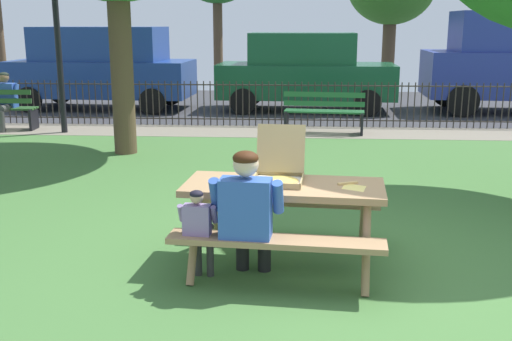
# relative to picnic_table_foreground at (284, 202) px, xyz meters

# --- Properties ---
(ground) EXTENTS (28.00, 11.59, 0.02)m
(ground) POSITION_rel_picnic_table_foreground_xyz_m (0.70, 1.97, -0.61)
(ground) COLOR #447238
(cobblestone_walkway) EXTENTS (28.00, 1.40, 0.01)m
(cobblestone_walkway) POSITION_rel_picnic_table_foreground_xyz_m (0.70, 7.07, -0.60)
(cobblestone_walkway) COLOR gray
(street_asphalt) EXTENTS (28.00, 6.98, 0.01)m
(street_asphalt) POSITION_rel_picnic_table_foreground_xyz_m (0.70, 11.26, -0.60)
(street_asphalt) COLOR #38383D
(picnic_table_foreground) EXTENTS (1.92, 1.62, 0.79)m
(picnic_table_foreground) POSITION_rel_picnic_table_foreground_xyz_m (0.00, 0.00, 0.00)
(picnic_table_foreground) COLOR #A47D56
(picnic_table_foreground) RESTS_ON ground
(pizza_box_open) EXTENTS (0.49, 0.56, 0.49)m
(pizza_box_open) POSITION_rel_picnic_table_foreground_xyz_m (-0.05, 0.11, 0.27)
(pizza_box_open) COLOR tan
(pizza_box_open) RESTS_ON picnic_table_foreground
(pizza_slice_on_table) EXTENTS (0.27, 0.30, 0.02)m
(pizza_slice_on_table) POSITION_rel_picnic_table_foreground_xyz_m (0.61, -0.06, 0.18)
(pizza_slice_on_table) COLOR #F0D56B
(pizza_slice_on_table) RESTS_ON picnic_table_foreground
(adult_at_table) EXTENTS (0.63, 0.61, 1.19)m
(adult_at_table) POSITION_rel_picnic_table_foreground_xyz_m (-0.29, -0.48, 0.06)
(adult_at_table) COLOR black
(adult_at_table) RESTS_ON ground
(child_at_table) EXTENTS (0.34, 0.33, 0.85)m
(child_at_table) POSITION_rel_picnic_table_foreground_xyz_m (-0.70, -0.47, -0.08)
(child_at_table) COLOR #353535
(child_at_table) RESTS_ON ground
(iron_fence_streetside) EXTENTS (22.49, 0.03, 0.96)m
(iron_fence_streetside) POSITION_rel_picnic_table_foreground_xyz_m (0.70, 7.77, -0.11)
(iron_fence_streetside) COLOR #2D2823
(iron_fence_streetside) RESTS_ON ground
(park_bench_center) EXTENTS (1.63, 0.61, 0.85)m
(park_bench_center) POSITION_rel_picnic_table_foreground_xyz_m (0.66, 6.93, -0.18)
(park_bench_center) COLOR #266635
(park_bench_center) RESTS_ON ground
(person_on_park_bench) EXTENTS (0.62, 0.61, 1.19)m
(person_on_park_bench) POSITION_rel_picnic_table_foreground_xyz_m (-5.96, 6.95, 0.06)
(person_on_park_bench) COLOR #414141
(person_on_park_bench) RESTS_ON ground
(lamp_post_walkway) EXTENTS (0.28, 0.28, 4.28)m
(lamp_post_walkway) POSITION_rel_picnic_table_foreground_xyz_m (-4.62, 6.70, 2.00)
(lamp_post_walkway) COLOR black
(lamp_post_walkway) RESTS_ON ground
(parked_car_far_left) EXTENTS (4.68, 2.12, 2.08)m
(parked_car_far_left) POSITION_rel_picnic_table_foreground_xyz_m (-4.90, 10.23, 0.50)
(parked_car_far_left) COLOR navy
(parked_car_far_left) RESTS_ON ground
(parked_car_left) EXTENTS (4.46, 2.03, 1.94)m
(parked_car_left) POSITION_rel_picnic_table_foreground_xyz_m (0.31, 10.23, 0.41)
(parked_car_left) COLOR #165130
(parked_car_left) RESTS_ON ground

